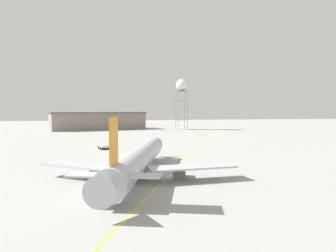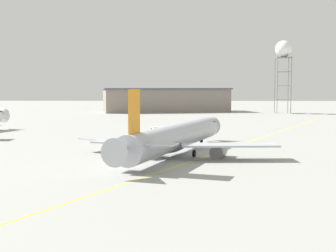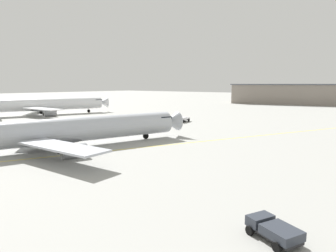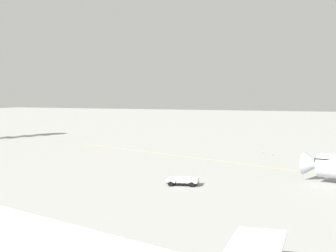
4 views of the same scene
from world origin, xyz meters
The scene contains 6 objects.
ground_plane centered at (0.00, 0.00, 0.00)m, with size 600.00×600.00×0.00m, color #9E9E99.
airliner_main centered at (1.05, 0.08, 2.71)m, with size 44.05×31.47×10.57m.
pushback_tug_truck centered at (-38.19, -4.91, 0.81)m, with size 5.33×3.44×1.30m.
radar_tower centered at (-122.09, 41.77, 25.08)m, with size 6.74×6.74×29.50m.
terminal_shed centered at (-132.57, -6.34, 5.17)m, with size 31.70×57.29×10.30m.
taxiway_centreline centered at (-0.08, 6.07, 0.00)m, with size 170.67×79.71×0.01m.
Camera 2 is at (76.88, 1.24, 10.67)m, focal length 51.71 mm.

